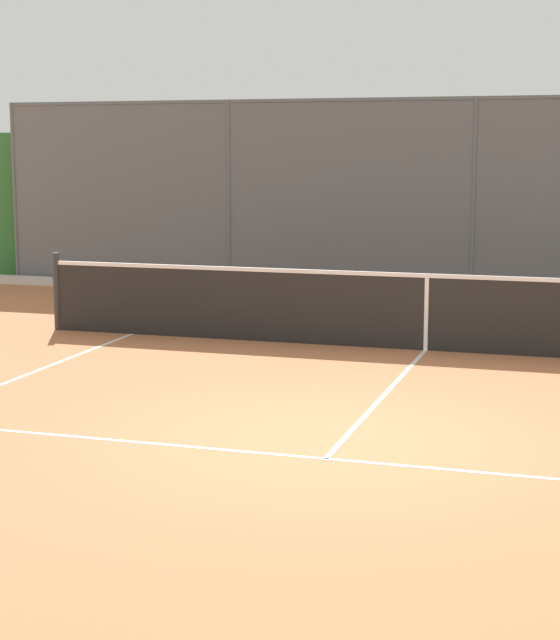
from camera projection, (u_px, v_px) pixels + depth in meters
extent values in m
plane|color=#B76B42|center=(342.00, 441.00, 9.12)|extent=(60.00, 60.00, 0.00)
cube|color=white|center=(325.00, 459.00, 8.59)|extent=(6.23, 0.05, 0.01)
cube|color=white|center=(386.00, 393.00, 10.90)|extent=(0.05, 4.89, 0.01)
cylinder|color=#565B60|center=(474.00, 200.00, 17.14)|extent=(0.07, 0.07, 3.30)
cylinder|color=#565B60|center=(229.00, 197.00, 18.37)|extent=(0.07, 0.07, 3.30)
cylinder|color=#565B60|center=(15.00, 194.00, 19.59)|extent=(0.07, 0.07, 3.30)
cylinder|color=#565B60|center=(476.00, 99.00, 16.89)|extent=(16.80, 0.05, 0.05)
cube|color=#565B60|center=(474.00, 200.00, 17.14)|extent=(16.80, 0.02, 3.30)
cube|color=#2D6B33|center=(478.00, 215.00, 17.80)|extent=(19.80, 0.90, 2.77)
cube|color=silver|center=(469.00, 298.00, 17.23)|extent=(17.80, 0.18, 0.15)
cylinder|color=#2D2D2D|center=(57.00, 291.00, 14.61)|extent=(0.09, 0.09, 1.07)
cube|color=black|center=(426.00, 314.00, 13.13)|extent=(10.15, 0.02, 0.91)
cube|color=white|center=(427.00, 276.00, 13.06)|extent=(10.15, 0.04, 0.05)
cube|color=white|center=(426.00, 314.00, 13.13)|extent=(0.05, 0.04, 0.91)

